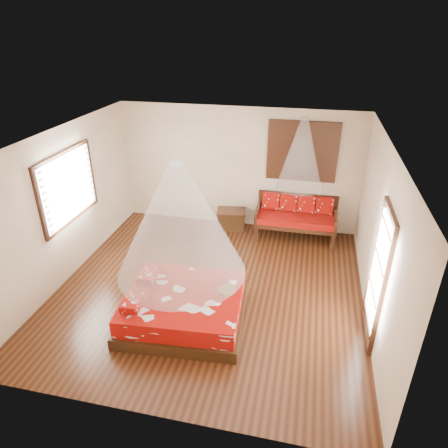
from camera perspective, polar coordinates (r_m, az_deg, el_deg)
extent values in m
cube|color=black|center=(7.51, -2.02, -9.22)|extent=(5.50, 5.50, 0.02)
cube|color=silver|center=(6.26, -2.44, 12.03)|extent=(5.50, 5.50, 0.02)
cube|color=#C3B18F|center=(7.88, -22.04, 2.37)|extent=(0.02, 5.50, 2.80)
cube|color=#C3B18F|center=(6.69, 21.33, -1.91)|extent=(0.02, 5.50, 2.80)
cube|color=#C3B18F|center=(9.26, 2.12, 7.96)|extent=(5.50, 0.02, 2.80)
cube|color=#C3B18F|center=(4.61, -11.15, -14.83)|extent=(5.50, 0.02, 2.80)
cube|color=black|center=(6.81, -5.64, -12.62)|extent=(2.07, 1.90, 0.20)
cube|color=#8D0904|center=(6.65, -5.74, -10.97)|extent=(1.96, 1.79, 0.30)
cube|color=#8D0904|center=(6.43, -12.79, -10.71)|extent=(0.31, 0.53, 0.13)
cube|color=#8D0904|center=(6.99, -10.75, -7.09)|extent=(0.31, 0.53, 0.13)
cube|color=black|center=(8.93, 4.60, -1.21)|extent=(0.08, 0.08, 0.42)
cube|color=black|center=(8.90, 15.30, -2.28)|extent=(0.08, 0.08, 0.42)
cube|color=black|center=(9.53, 5.20, 0.68)|extent=(0.08, 0.08, 0.42)
cube|color=black|center=(9.50, 15.22, -0.32)|extent=(0.08, 0.08, 0.42)
cube|color=black|center=(9.10, 10.16, 0.19)|extent=(1.79, 0.80, 0.08)
cube|color=#810804|center=(9.05, 10.22, 0.81)|extent=(1.73, 0.74, 0.14)
cube|color=black|center=(9.30, 10.44, 2.76)|extent=(1.79, 0.06, 0.55)
cube|color=black|center=(9.09, 4.87, 1.62)|extent=(0.06, 0.80, 0.30)
cube|color=black|center=(9.05, 15.63, 0.56)|extent=(0.06, 0.80, 0.30)
cube|color=#8D0904|center=(9.19, 6.72, 3.27)|extent=(0.38, 0.20, 0.39)
cube|color=#8D0904|center=(9.16, 9.20, 3.03)|extent=(0.38, 0.20, 0.39)
cube|color=#8D0904|center=(9.16, 11.68, 2.79)|extent=(0.38, 0.20, 0.39)
cube|color=#8D0904|center=(9.17, 14.15, 2.54)|extent=(0.38, 0.20, 0.39)
cube|color=black|center=(9.46, 1.05, 0.55)|extent=(0.68, 0.53, 0.41)
cube|color=black|center=(9.36, 1.06, 1.80)|extent=(0.72, 0.57, 0.05)
cube|color=black|center=(8.93, 11.12, 10.12)|extent=(1.52, 0.06, 1.32)
cube|color=black|center=(8.92, 11.12, 10.10)|extent=(1.35, 0.04, 1.10)
cube|color=black|center=(7.90, -21.41, 4.92)|extent=(0.08, 1.74, 1.34)
cube|color=beige|center=(7.88, -21.16, 4.90)|extent=(0.04, 1.54, 1.10)
cube|color=black|center=(6.35, 21.06, -7.22)|extent=(0.08, 1.02, 2.16)
cube|color=white|center=(6.29, 21.03, -6.45)|extent=(0.03, 0.82, 1.70)
cylinder|color=brown|center=(6.60, 0.39, -9.38)|extent=(0.29, 0.29, 0.03)
cone|color=white|center=(5.85, -6.41, 0.67)|extent=(1.98, 1.98, 1.80)
cone|color=white|center=(8.45, 11.04, 9.87)|extent=(0.96, 0.96, 1.50)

